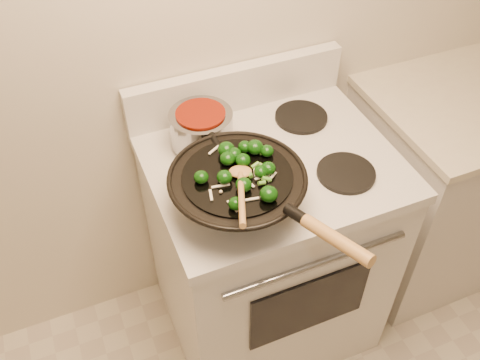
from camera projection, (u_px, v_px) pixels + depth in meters
name	position (u px, v px, depth m)	size (l,w,h in m)	color
stove	(267.00, 247.00, 2.01)	(0.78, 0.67, 1.08)	silver
counter_unit	(447.00, 183.00, 2.27)	(0.77, 0.62, 0.91)	silver
wok	(239.00, 190.00, 1.49)	(0.39, 0.62, 0.19)	black
stirfry	(243.00, 167.00, 1.45)	(0.25, 0.27, 0.04)	#0B3307
wooden_spoon	(241.00, 186.00, 1.38)	(0.14, 0.28, 0.09)	#A77A41
saucepan	(202.00, 128.00, 1.69)	(0.20, 0.32, 0.12)	gray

